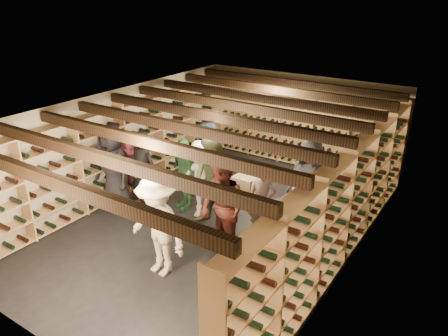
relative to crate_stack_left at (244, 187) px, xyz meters
name	(u,v)px	position (x,y,z in m)	size (l,w,h in m)	color
ground	(216,222)	(0.10, -1.30, -0.26)	(8.00, 8.00, 0.00)	black
walls	(215,169)	(0.10, -1.30, 0.95)	(5.52, 8.02, 2.40)	#BCAE92
ceiling	(215,109)	(0.10, -1.30, 2.15)	(5.50, 8.00, 0.01)	beige
ceiling_joists	(215,116)	(0.10, -1.30, 2.01)	(5.40, 7.12, 0.18)	black
wine_rack_left	(122,149)	(-2.47, -1.30, 0.82)	(0.32, 7.50, 2.15)	tan
wine_rack_right	(341,209)	(2.67, -1.30, 0.82)	(0.32, 7.50, 2.15)	tan
wine_rack_back	(297,126)	(0.10, 2.53, 0.82)	(4.70, 0.30, 2.15)	tan
crate_stack_left	(244,187)	(0.00, 0.00, 0.00)	(0.52, 0.35, 0.51)	tan
crate_stack_right	(323,181)	(1.44, 1.13, 0.08)	(0.50, 0.33, 0.68)	tan
crate_loose	(253,196)	(0.23, 0.00, -0.17)	(0.50, 0.33, 0.17)	tan
person_0	(113,168)	(-2.08, -1.97, 0.69)	(0.93, 0.60, 1.90)	black
person_1	(143,173)	(-1.42, -1.77, 0.65)	(0.66, 0.43, 1.81)	black
person_2	(213,184)	(0.19, -1.49, 0.70)	(0.93, 0.72, 1.91)	#495132
person_3	(158,226)	(0.27, -3.21, 0.64)	(1.15, 0.66, 1.78)	beige
person_5	(133,167)	(-2.04, -1.42, 0.52)	(1.44, 0.46, 1.55)	maroon
person_6	(208,157)	(-0.89, -0.17, 0.59)	(0.83, 0.54, 1.69)	#223149
person_7	(262,202)	(1.13, -1.25, 0.49)	(0.54, 0.36, 1.49)	gray
person_8	(222,209)	(0.86, -2.19, 0.68)	(0.91, 0.71, 1.87)	#451C17
person_9	(202,180)	(-0.30, -1.23, 0.58)	(1.08, 0.62, 1.67)	#B0A8A0
person_10	(184,174)	(-0.84, -1.12, 0.54)	(0.93, 0.39, 1.59)	#295430
person_11	(298,212)	(1.89, -1.29, 0.53)	(1.45, 0.46, 1.57)	#885B8A
person_12	(309,181)	(1.61, -0.20, 0.63)	(0.87, 0.56, 1.77)	#343338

